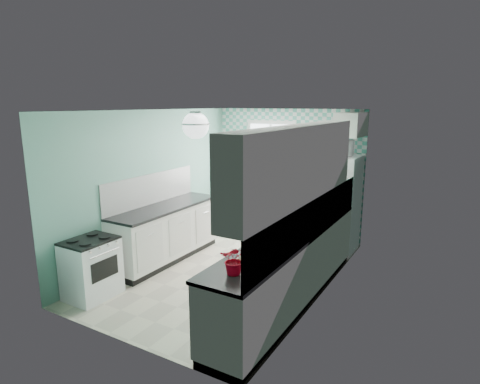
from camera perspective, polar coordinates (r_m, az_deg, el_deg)
The scene contains 26 objects.
floor at distance 6.44m, azimuth -1.53°, elevation -11.38°, with size 3.00×4.40×0.02m, color beige.
ceiling at distance 5.89m, azimuth -1.67°, elevation 11.64°, with size 3.00×4.40×0.02m, color white.
wall_back at distance 7.97m, azimuth 6.78°, elevation 2.68°, with size 3.00×0.02×2.50m, color #6AA794.
wall_front at distance 4.39m, azimuth -17.01°, elevation -5.95°, with size 3.00×0.02×2.50m, color #6AA794.
wall_left at distance 6.94m, azimuth -12.27°, elevation 1.01°, with size 0.02×4.40×2.50m, color #6AA794.
wall_right at distance 5.43m, azimuth 12.11°, elevation -2.17°, with size 0.02×4.40×2.50m, color #6AA794.
accent_wall at distance 7.95m, azimuth 6.72°, elevation 2.65°, with size 3.00×0.01×2.50m, color #56BCA6.
window at distance 8.03m, azimuth 4.39°, elevation 4.96°, with size 1.04×0.05×1.44m.
backsplash_right at distance 5.08m, azimuth 10.43°, elevation -3.74°, with size 0.02×3.60×0.51m, color white.
backsplash_left at distance 6.88m, azimuth -12.53°, elevation 0.44°, with size 0.02×2.15×0.51m, color white.
upper_cabinets_right at distance 4.80m, azimuth 8.22°, elevation 4.01°, with size 0.33×3.20×0.90m, color white.
upper_cabinet_fridge at distance 7.08m, azimuth 15.55°, elevation 9.23°, with size 0.40×0.74×0.40m, color white.
ceiling_light at distance 5.24m, azimuth -6.33°, elevation 9.42°, with size 0.34×0.34×0.35m.
base_cabinets_right at distance 5.43m, azimuth 7.20°, elevation -10.91°, with size 0.60×3.60×0.90m, color white.
countertop_right at distance 5.27m, azimuth 7.19°, elevation -6.18°, with size 0.63×3.60×0.04m, color black.
base_cabinets_left at distance 6.89m, azimuth -10.46°, elevation -5.88°, with size 0.60×2.15×0.90m, color white.
countertop_left at distance 6.75m, azimuth -10.52°, elevation -2.11°, with size 0.63×2.15×0.04m, color black.
fridge at distance 7.31m, azimuth 13.43°, elevation -1.61°, with size 0.75×0.74×1.72m.
stove at distance 5.89m, azimuth -20.39°, elevation -10.00°, with size 0.54×0.67×0.80m.
sink at distance 6.03m, azimuth 10.58°, elevation -3.79°, with size 0.53×0.45×0.53m.
rug at distance 7.20m, azimuth 3.15°, elevation -8.60°, with size 0.73×1.04×0.02m, color #600212.
dish_towel at distance 6.50m, azimuth 8.57°, elevation -6.66°, with size 0.02×0.24×0.36m, color #4CB59A.
fruit_bowl at distance 4.30m, azimuth 1.46°, elevation -9.74°, with size 0.26×0.26×0.06m, color white.
potted_plant at distance 4.00m, azimuth -0.72°, elevation -9.60°, with size 0.28×0.24×0.31m, color red.
soap_bottle at distance 6.40m, azimuth 12.36°, elevation -1.92°, with size 0.09×0.09×0.19m, color #B0BBC5.
microwave at distance 7.14m, azimuth 13.84°, elevation 6.14°, with size 0.49×0.33×0.27m, color silver.
Camera 1 is at (3.10, -5.01, 2.60)m, focal length 30.00 mm.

